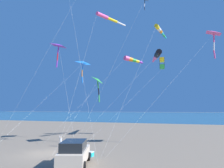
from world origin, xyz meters
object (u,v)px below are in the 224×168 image
kite_delta_white_trailing (144,1)px  kite_box_blue_topmost (162,63)px  kite_windsock_red_high_left (160,30)px  kite_delta_green_low_center (214,33)px  cooler_box (91,154)px  kite_delta_rainbow_low_near (59,46)px  person_child_green_jacket (61,140)px  kite_windsock_checkered_midright (157,55)px  kite_windsock_small_distant (108,18)px  kite_delta_black_fish_shape (98,81)px  kite_windsock_long_streamer_left (131,60)px  parked_car (74,153)px  kite_delta_orange_high_right (83,63)px

kite_delta_white_trailing → kite_box_blue_topmost: bearing=-6.8°
kite_windsock_red_high_left → kite_delta_green_low_center: 7.83m
cooler_box → kite_delta_rainbow_low_near: 16.19m
person_child_green_jacket → kite_windsock_checkered_midright: kite_windsock_checkered_midright is taller
cooler_box → kite_delta_green_low_center: bearing=-52.9°
kite_windsock_small_distant → kite_delta_black_fish_shape: 8.03m
kite_windsock_red_high_left → kite_delta_rainbow_low_near: bearing=114.6°
kite_windsock_long_streamer_left → kite_delta_white_trailing: size_ratio=0.70×
kite_windsock_checkered_midright → parked_car: bearing=167.7°
kite_windsock_small_distant → kite_windsock_long_streamer_left: bearing=-7.2°
parked_car → person_child_green_jacket: parked_car is taller
cooler_box → person_child_green_jacket: 6.37m
kite_windsock_checkered_midright → kite_delta_green_low_center: kite_delta_green_low_center is taller
kite_windsock_red_high_left → kite_delta_white_trailing: kite_delta_white_trailing is taller
person_child_green_jacket → kite_windsock_long_streamer_left: size_ratio=0.10×
person_child_green_jacket → kite_delta_rainbow_low_near: (2.89, 2.57, 12.19)m
cooler_box → kite_windsock_checkered_midright: kite_windsock_checkered_midright is taller
kite_delta_rainbow_low_near → kite_delta_green_low_center: bearing=-82.5°
kite_box_blue_topmost → kite_delta_orange_high_right: size_ratio=0.84×
kite_delta_green_low_center → kite_delta_black_fish_shape: kite_delta_green_low_center is taller
kite_box_blue_topmost → kite_delta_white_trailing: kite_delta_white_trailing is taller
person_child_green_jacket → kite_delta_white_trailing: kite_delta_white_trailing is taller
kite_windsock_long_streamer_left → kite_delta_orange_high_right: (-5.40, 5.89, -1.31)m
parked_car → kite_windsock_small_distant: 17.30m
kite_windsock_red_high_left → kite_windsock_small_distant: (-6.41, 5.87, -0.04)m
person_child_green_jacket → kite_box_blue_topmost: kite_box_blue_topmost is taller
kite_delta_rainbow_low_near → kite_delta_black_fish_shape: kite_delta_rainbow_low_near is taller
kite_delta_black_fish_shape → person_child_green_jacket: bearing=135.0°
kite_delta_orange_high_right → kite_delta_white_trailing: 11.76m
kite_delta_green_low_center → kite_delta_black_fish_shape: (-2.30, 14.01, -5.41)m
kite_box_blue_topmost → kite_delta_green_low_center: kite_delta_green_low_center is taller
cooler_box → person_child_green_jacket: bearing=56.9°
kite_delta_orange_high_right → kite_delta_white_trailing: (-2.27, -9.41, 6.68)m
kite_box_blue_topmost → kite_delta_orange_high_right: 12.89m
kite_windsock_long_streamer_left → kite_windsock_small_distant: 9.14m
kite_windsock_small_distant → kite_delta_orange_high_right: kite_windsock_small_distant is taller
kite_delta_orange_high_right → kite_delta_white_trailing: bearing=-103.6°
parked_car → kite_windsock_small_distant: size_ratio=0.29×
kite_windsock_red_high_left → person_child_green_jacket: bearing=130.0°
parked_car → kite_box_blue_topmost: bearing=-14.7°
cooler_box → kite_box_blue_topmost: bearing=-17.5°
kite_windsock_red_high_left → kite_delta_white_trailing: 6.13m
kite_windsock_checkered_midright → kite_windsock_small_distant: bearing=154.9°
kite_windsock_checkered_midright → kite_delta_white_trailing: 10.76m
kite_box_blue_topmost → kite_delta_rainbow_low_near: bearing=127.3°
kite_windsock_small_distant → kite_delta_orange_high_right: bearing=58.4°
parked_car → kite_delta_orange_high_right: 16.53m
person_child_green_jacket → kite_windsock_small_distant: bearing=-62.2°
parked_car → kite_windsock_checkered_midright: 23.43m
cooler_box → kite_delta_orange_high_right: bearing=31.2°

